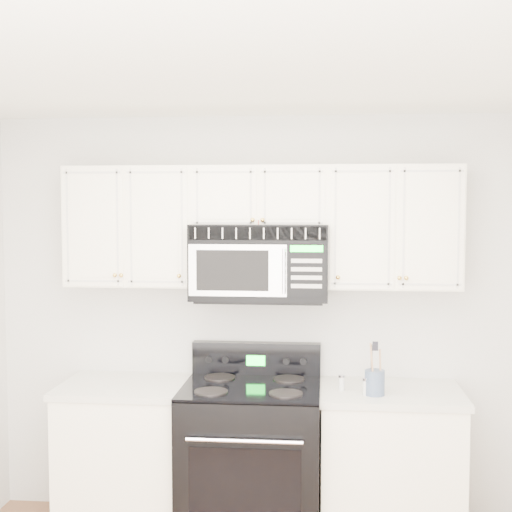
# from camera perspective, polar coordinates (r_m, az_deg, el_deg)

# --- Properties ---
(room) EXTENTS (3.51, 3.51, 2.61)m
(room) POSITION_cam_1_polar(r_m,az_deg,el_deg) (2.96, -2.51, -10.15)
(room) COLOR brown
(room) RESTS_ON ground
(base_cabinet_left) EXTENTS (0.86, 0.65, 0.92)m
(base_cabinet_left) POSITION_cam_1_polar(r_m,az_deg,el_deg) (4.72, -9.92, -15.81)
(base_cabinet_left) COLOR white
(base_cabinet_left) RESTS_ON ground
(base_cabinet_right) EXTENTS (0.86, 0.65, 0.92)m
(base_cabinet_right) POSITION_cam_1_polar(r_m,az_deg,el_deg) (4.58, 10.62, -16.45)
(base_cabinet_right) COLOR white
(base_cabinet_right) RESTS_ON ground
(range) EXTENTS (0.83, 0.75, 1.14)m
(range) POSITION_cam_1_polar(r_m,az_deg,el_deg) (4.53, -0.37, -15.84)
(range) COLOR black
(range) RESTS_ON ground
(upper_cabinets) EXTENTS (2.44, 0.37, 0.75)m
(upper_cabinets) POSITION_cam_1_polar(r_m,az_deg,el_deg) (4.44, 0.36, 2.86)
(upper_cabinets) COLOR white
(upper_cabinets) RESTS_ON ground
(microwave) EXTENTS (0.84, 0.47, 0.46)m
(microwave) POSITION_cam_1_polar(r_m,az_deg,el_deg) (4.41, 0.32, -0.43)
(microwave) COLOR black
(microwave) RESTS_ON ground
(utensil_crock) EXTENTS (0.12, 0.12, 0.31)m
(utensil_crock) POSITION_cam_1_polar(r_m,az_deg,el_deg) (4.28, 9.47, -9.90)
(utensil_crock) COLOR #4B5572
(utensil_crock) RESTS_ON base_cabinet_right
(shaker_salt) EXTENTS (0.04, 0.04, 0.09)m
(shaker_salt) POSITION_cam_1_polar(r_m,az_deg,el_deg) (4.36, 6.87, -10.01)
(shaker_salt) COLOR silver
(shaker_salt) RESTS_ON base_cabinet_right
(shaker_pepper) EXTENTS (0.04, 0.04, 0.10)m
(shaker_pepper) POSITION_cam_1_polar(r_m,az_deg,el_deg) (4.28, 8.80, -10.26)
(shaker_pepper) COLOR silver
(shaker_pepper) RESTS_ON base_cabinet_right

